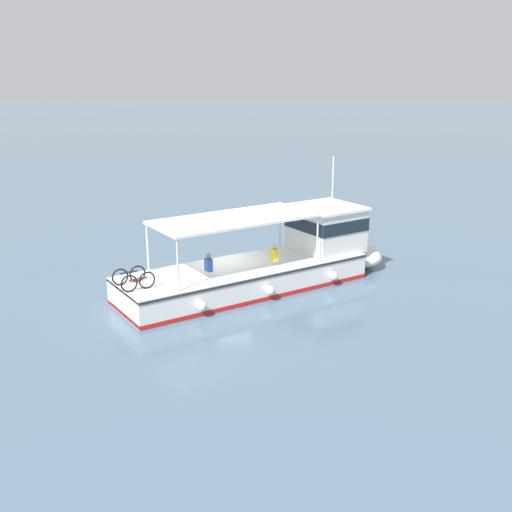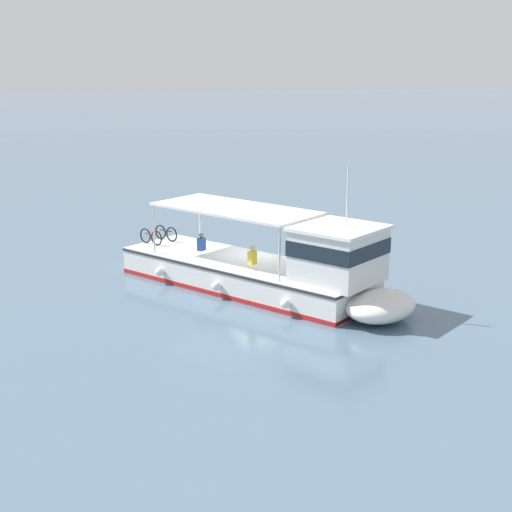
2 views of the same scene
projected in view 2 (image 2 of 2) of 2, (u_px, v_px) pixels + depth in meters
ground_plane at (264, 278)px, 30.67m from camera, size 400.00×400.00×0.00m
ferry_main at (276, 270)px, 28.19m from camera, size 12.42×9.34×5.32m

